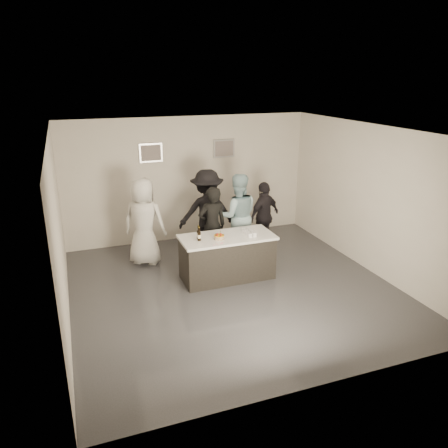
% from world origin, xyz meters
% --- Properties ---
extents(floor, '(6.00, 6.00, 0.00)m').
position_xyz_m(floor, '(0.00, 0.00, 0.00)').
color(floor, '#3D3D42').
rests_on(floor, ground).
extents(ceiling, '(6.00, 6.00, 0.00)m').
position_xyz_m(ceiling, '(0.00, 0.00, 3.00)').
color(ceiling, white).
extents(wall_back, '(6.00, 0.04, 3.00)m').
position_xyz_m(wall_back, '(0.00, 3.00, 1.50)').
color(wall_back, silver).
rests_on(wall_back, ground).
extents(wall_front, '(6.00, 0.04, 3.00)m').
position_xyz_m(wall_front, '(0.00, -3.00, 1.50)').
color(wall_front, silver).
rests_on(wall_front, ground).
extents(wall_left, '(0.04, 6.00, 3.00)m').
position_xyz_m(wall_left, '(-3.00, 0.00, 1.50)').
color(wall_left, silver).
rests_on(wall_left, ground).
extents(wall_right, '(0.04, 6.00, 3.00)m').
position_xyz_m(wall_right, '(3.00, 0.00, 1.50)').
color(wall_right, silver).
rests_on(wall_right, ground).
extents(picture_left, '(0.54, 0.04, 0.44)m').
position_xyz_m(picture_left, '(-0.90, 2.97, 2.20)').
color(picture_left, '#B2B2B7').
rests_on(picture_left, wall_back).
extents(picture_right, '(0.54, 0.04, 0.44)m').
position_xyz_m(picture_right, '(0.90, 2.97, 2.20)').
color(picture_right, '#B2B2B7').
rests_on(picture_right, wall_back).
extents(bar_counter, '(1.86, 0.86, 0.90)m').
position_xyz_m(bar_counter, '(0.06, 0.47, 0.45)').
color(bar_counter, white).
rests_on(bar_counter, ground).
extents(cake, '(0.20, 0.20, 0.07)m').
position_xyz_m(cake, '(-0.15, 0.38, 0.94)').
color(cake, gold).
rests_on(cake, bar_counter).
extents(beer_bottle_a, '(0.07, 0.07, 0.26)m').
position_xyz_m(beer_bottle_a, '(-0.52, 0.52, 1.03)').
color(beer_bottle_a, black).
rests_on(beer_bottle_a, bar_counter).
extents(beer_bottle_b, '(0.07, 0.07, 0.26)m').
position_xyz_m(beer_bottle_b, '(-0.53, 0.43, 1.03)').
color(beer_bottle_b, black).
rests_on(beer_bottle_b, bar_counter).
extents(tumbler_cluster, '(0.19, 0.40, 0.08)m').
position_xyz_m(tumbler_cluster, '(0.51, 0.44, 0.94)').
color(tumbler_cluster, '#C77512').
rests_on(tumbler_cluster, bar_counter).
extents(candles, '(0.24, 0.08, 0.01)m').
position_xyz_m(candles, '(-0.26, 0.11, 0.90)').
color(candles, pink).
rests_on(candles, bar_counter).
extents(person_main_black, '(0.66, 0.46, 1.73)m').
position_xyz_m(person_main_black, '(0.00, 1.23, 0.86)').
color(person_main_black, black).
rests_on(person_main_black, ground).
extents(person_main_blue, '(1.05, 0.90, 1.90)m').
position_xyz_m(person_main_blue, '(0.68, 1.47, 0.95)').
color(person_main_blue, '#9EC4CF').
rests_on(person_main_blue, ground).
extents(person_guest_left, '(1.10, 0.99, 1.89)m').
position_xyz_m(person_guest_left, '(-1.35, 1.78, 0.95)').
color(person_guest_left, silver).
rests_on(person_guest_left, ground).
extents(person_guest_right, '(1.02, 0.75, 1.61)m').
position_xyz_m(person_guest_right, '(1.41, 1.66, 0.81)').
color(person_guest_right, black).
rests_on(person_guest_right, ground).
extents(person_guest_back, '(1.39, 0.98, 1.96)m').
position_xyz_m(person_guest_back, '(0.08, 1.81, 0.98)').
color(person_guest_back, black).
rests_on(person_guest_back, ground).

